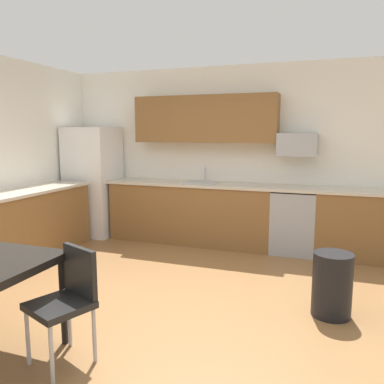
{
  "coord_description": "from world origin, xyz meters",
  "views": [
    {
      "loc": [
        1.52,
        -3.26,
        1.69
      ],
      "look_at": [
        0.0,
        1.0,
        1.0
      ],
      "focal_mm": 36.2,
      "sensor_mm": 36.0,
      "label": 1
    }
  ],
  "objects_px": {
    "refrigerator": "(94,181)",
    "microwave": "(297,145)",
    "trash_bin": "(332,285)",
    "oven_range": "(294,221)",
    "chair_near_table": "(68,296)"
  },
  "relations": [
    {
      "from": "refrigerator",
      "to": "microwave",
      "type": "relative_size",
      "value": 3.3
    },
    {
      "from": "trash_bin",
      "to": "oven_range",
      "type": "bearing_deg",
      "value": 105.28
    },
    {
      "from": "refrigerator",
      "to": "trash_bin",
      "type": "height_order",
      "value": "refrigerator"
    },
    {
      "from": "refrigerator",
      "to": "oven_range",
      "type": "distance_m",
      "value": 3.29
    },
    {
      "from": "oven_range",
      "to": "microwave",
      "type": "distance_m",
      "value": 1.08
    },
    {
      "from": "microwave",
      "to": "oven_range",
      "type": "bearing_deg",
      "value": -90.0
    },
    {
      "from": "refrigerator",
      "to": "microwave",
      "type": "height_order",
      "value": "refrigerator"
    },
    {
      "from": "oven_range",
      "to": "microwave",
      "type": "xyz_separation_m",
      "value": [
        0.0,
        0.1,
        1.08
      ]
    },
    {
      "from": "refrigerator",
      "to": "chair_near_table",
      "type": "bearing_deg",
      "value": -59.27
    },
    {
      "from": "oven_range",
      "to": "trash_bin",
      "type": "height_order",
      "value": "oven_range"
    },
    {
      "from": "refrigerator",
      "to": "trash_bin",
      "type": "relative_size",
      "value": 2.97
    },
    {
      "from": "oven_range",
      "to": "chair_near_table",
      "type": "relative_size",
      "value": 1.07
    },
    {
      "from": "chair_near_table",
      "to": "trash_bin",
      "type": "height_order",
      "value": "chair_near_table"
    },
    {
      "from": "oven_range",
      "to": "trash_bin",
      "type": "relative_size",
      "value": 1.52
    },
    {
      "from": "chair_near_table",
      "to": "trash_bin",
      "type": "distance_m",
      "value": 2.34
    }
  ]
}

